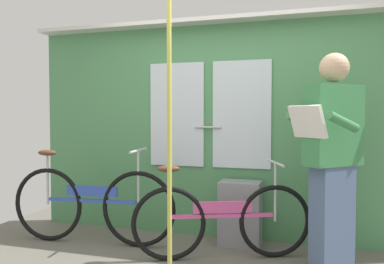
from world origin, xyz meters
name	(u,v)px	position (x,y,z in m)	size (l,w,h in m)	color
train_door_wall	(227,125)	(-0.01, 1.17, 1.18)	(4.33, 0.28, 2.27)	#4C8C56
bicycle_near_door	(91,204)	(-1.25, 0.55, 0.39)	(1.71, 0.44, 0.95)	black
bicycle_leaning_behind	(222,220)	(0.08, 0.52, 0.35)	(1.51, 0.71, 0.87)	black
passenger_reading_newspaper	(332,157)	(1.00, 0.51, 0.95)	(0.64, 0.63, 1.79)	slate
trash_bin_by_wall	(240,213)	(0.17, 0.95, 0.32)	(0.40, 0.28, 0.63)	gray
handrail_pole	(169,138)	(-0.19, -0.08, 1.11)	(0.04, 0.04, 2.23)	#C6C14C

